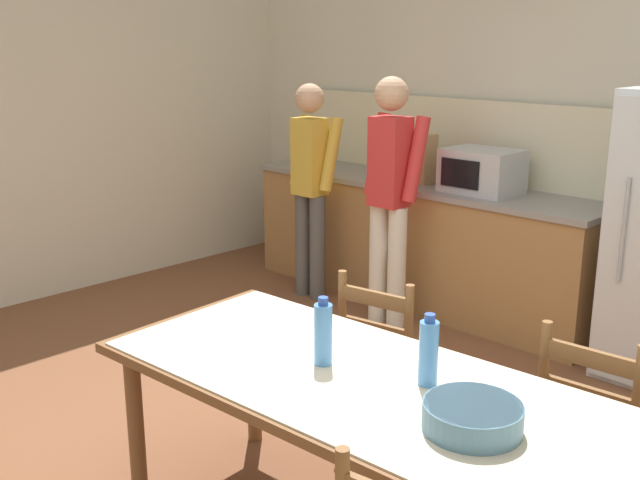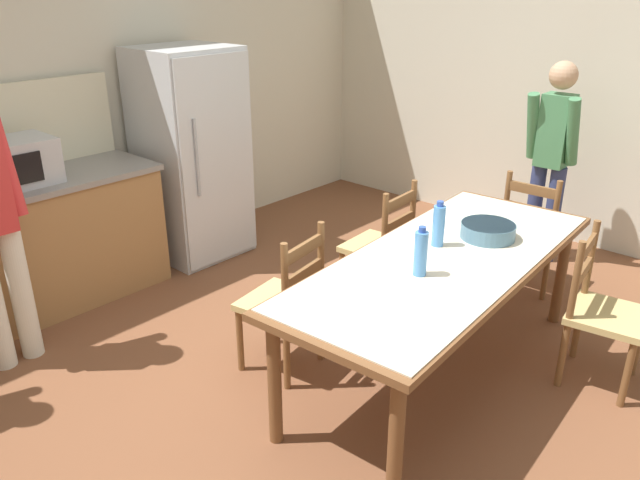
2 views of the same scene
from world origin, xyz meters
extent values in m
plane|color=brown|center=(0.00, 0.00, 0.00)|extent=(8.32, 8.32, 0.00)
cube|color=beige|center=(0.00, 2.66, 1.45)|extent=(6.52, 0.12, 2.90)
cube|color=beige|center=(3.26, 0.00, 1.45)|extent=(0.12, 5.20, 2.90)
cube|color=silver|center=(0.83, 2.20, 0.85)|extent=(0.73, 0.68, 1.70)
cube|color=silver|center=(0.83, 1.85, 0.85)|extent=(0.70, 0.02, 1.63)
cylinder|color=#A5AAB2|center=(0.61, 1.83, 0.94)|extent=(0.02, 0.02, 0.60)
cube|color=#B2B7BC|center=(-0.56, 2.21, 1.08)|extent=(0.50, 0.38, 0.30)
cube|color=black|center=(-0.61, 2.01, 1.08)|extent=(0.30, 0.01, 0.19)
cylinder|color=brown|center=(-0.34, -0.72, 0.36)|extent=(0.07, 0.07, 0.71)
cylinder|color=brown|center=(1.73, -0.58, 0.36)|extent=(0.07, 0.07, 0.71)
cylinder|color=brown|center=(-0.39, -0.02, 0.36)|extent=(0.07, 0.07, 0.71)
cylinder|color=brown|center=(1.69, 0.12, 0.36)|extent=(0.07, 0.07, 0.71)
cube|color=brown|center=(0.67, -0.30, 0.73)|extent=(2.33, 1.05, 0.04)
cube|color=beige|center=(0.67, -0.30, 0.75)|extent=(2.24, 1.01, 0.01)
cylinder|color=#4C8ED6|center=(0.39, -0.32, 0.88)|extent=(0.07, 0.07, 0.24)
cylinder|color=#2D51B2|center=(0.39, -0.32, 1.01)|extent=(0.04, 0.04, 0.03)
cylinder|color=#4C8ED6|center=(0.78, -0.18, 0.88)|extent=(0.07, 0.07, 0.24)
cylinder|color=#2D51B2|center=(0.78, -0.18, 1.01)|extent=(0.04, 0.04, 0.03)
cylinder|color=slate|center=(1.07, -0.34, 0.80)|extent=(0.32, 0.32, 0.09)
cylinder|color=slate|center=(1.07, -0.34, 0.84)|extent=(0.31, 0.31, 0.02)
cylinder|color=brown|center=(1.08, -1.24, 0.21)|extent=(0.04, 0.04, 0.41)
cylinder|color=brown|center=(1.44, -1.19, 0.21)|extent=(0.04, 0.04, 0.41)
cylinder|color=brown|center=(1.03, -0.90, 0.21)|extent=(0.04, 0.04, 0.41)
cylinder|color=brown|center=(1.39, -0.85, 0.21)|extent=(0.04, 0.04, 0.41)
cube|color=tan|center=(1.24, -1.05, 0.43)|extent=(0.47, 0.46, 0.04)
cylinder|color=brown|center=(1.03, -0.90, 0.68)|extent=(0.04, 0.04, 0.46)
cylinder|color=brown|center=(1.39, -0.85, 0.68)|extent=(0.04, 0.04, 0.46)
cube|color=brown|center=(1.21, -0.88, 0.81)|extent=(0.36, 0.08, 0.07)
cube|color=brown|center=(1.21, -0.88, 0.66)|extent=(0.36, 0.08, 0.07)
cylinder|color=brown|center=(0.26, 0.64, 0.21)|extent=(0.04, 0.04, 0.41)
cylinder|color=brown|center=(-0.10, 0.58, 0.21)|extent=(0.04, 0.04, 0.41)
cylinder|color=brown|center=(0.31, 0.30, 0.21)|extent=(0.04, 0.04, 0.41)
cylinder|color=brown|center=(-0.04, 0.24, 0.21)|extent=(0.04, 0.04, 0.41)
cube|color=tan|center=(0.11, 0.44, 0.43)|extent=(0.48, 0.46, 0.04)
cylinder|color=brown|center=(0.31, 0.30, 0.68)|extent=(0.04, 0.04, 0.46)
cylinder|color=brown|center=(-0.04, 0.24, 0.68)|extent=(0.04, 0.04, 0.46)
cube|color=brown|center=(0.14, 0.27, 0.81)|extent=(0.36, 0.08, 0.07)
cube|color=brown|center=(0.14, 0.27, 0.66)|extent=(0.36, 0.08, 0.07)
cylinder|color=brown|center=(1.30, 0.69, 0.21)|extent=(0.04, 0.04, 0.41)
cylinder|color=brown|center=(0.94, 0.67, 0.21)|extent=(0.04, 0.04, 0.41)
cylinder|color=brown|center=(1.32, 0.35, 0.21)|extent=(0.04, 0.04, 0.41)
cylinder|color=brown|center=(0.96, 0.33, 0.21)|extent=(0.04, 0.04, 0.41)
cube|color=tan|center=(1.13, 0.51, 0.43)|extent=(0.45, 0.43, 0.04)
cylinder|color=brown|center=(1.32, 0.35, 0.68)|extent=(0.04, 0.04, 0.46)
cylinder|color=brown|center=(0.96, 0.33, 0.68)|extent=(0.04, 0.04, 0.46)
cube|color=brown|center=(1.14, 0.34, 0.81)|extent=(0.36, 0.05, 0.07)
cube|color=brown|center=(1.14, 0.34, 0.66)|extent=(0.36, 0.05, 0.07)
cylinder|color=brown|center=(2.31, -0.38, 0.21)|extent=(0.04, 0.04, 0.41)
cylinder|color=brown|center=(2.30, -0.02, 0.21)|extent=(0.04, 0.04, 0.41)
cylinder|color=brown|center=(1.98, -0.39, 0.21)|extent=(0.04, 0.04, 0.41)
cylinder|color=brown|center=(1.96, -0.03, 0.21)|extent=(0.04, 0.04, 0.41)
cube|color=tan|center=(2.14, -0.20, 0.43)|extent=(0.42, 0.44, 0.04)
cylinder|color=brown|center=(1.98, -0.39, 0.68)|extent=(0.04, 0.04, 0.46)
cylinder|color=brown|center=(1.96, -0.03, 0.68)|extent=(0.04, 0.04, 0.46)
cube|color=brown|center=(1.97, -0.21, 0.81)|extent=(0.04, 0.36, 0.07)
cube|color=brown|center=(1.97, -0.21, 0.66)|extent=(0.04, 0.36, 0.07)
cylinder|color=silver|center=(-0.87, 1.68, 0.43)|extent=(0.13, 0.13, 0.85)
cylinder|color=red|center=(-0.78, 1.75, 1.18)|extent=(0.10, 0.23, 0.58)
cylinder|color=navy|center=(2.66, -0.12, 0.40)|extent=(0.12, 0.12, 0.80)
cylinder|color=navy|center=(2.66, 0.04, 0.40)|extent=(0.12, 0.12, 0.80)
cube|color=#478456|center=(2.66, -0.04, 1.08)|extent=(0.19, 0.23, 0.57)
sphere|color=tan|center=(2.66, -0.04, 1.50)|extent=(0.21, 0.21, 0.21)
cylinder|color=#478456|center=(2.60, -0.20, 1.11)|extent=(0.22, 0.09, 0.54)
cylinder|color=#478456|center=(2.59, 0.12, 1.11)|extent=(0.22, 0.09, 0.54)
camera|label=1|loc=(2.24, -2.21, 1.97)|focal=42.00mm
camera|label=2|loc=(-2.13, -1.90, 2.20)|focal=35.00mm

